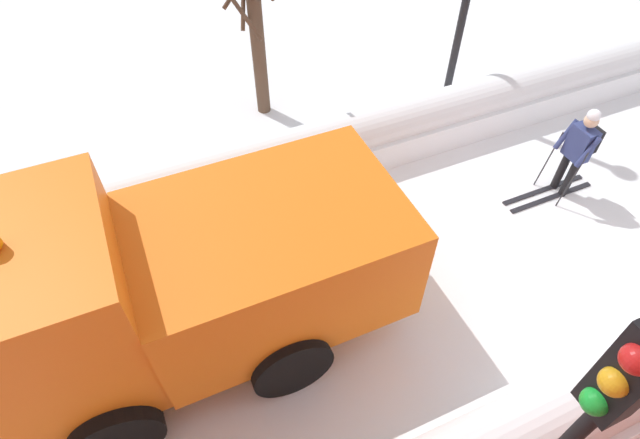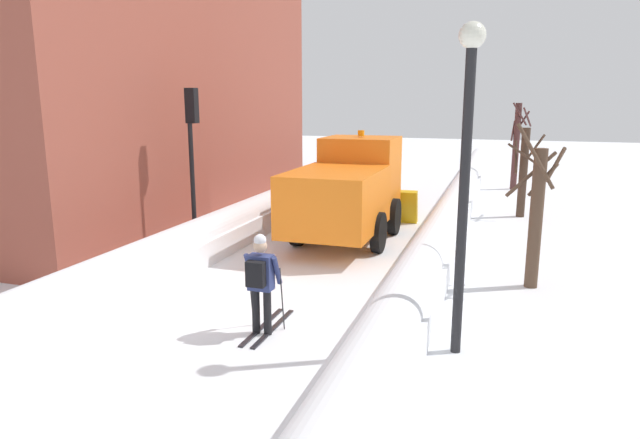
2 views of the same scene
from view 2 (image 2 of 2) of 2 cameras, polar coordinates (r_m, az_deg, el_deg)
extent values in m
plane|color=white|center=(20.34, 5.26, 0.56)|extent=(80.00, 80.00, 0.00)
cube|color=white|center=(21.09, -2.37, 1.89)|extent=(1.10, 36.00, 0.63)
cylinder|color=white|center=(21.04, -2.38, 2.73)|extent=(0.90, 34.20, 0.90)
cube|color=white|center=(19.85, 13.39, 0.86)|extent=(1.10, 36.00, 0.58)
cylinder|color=white|center=(19.80, 13.43, 1.68)|extent=(0.90, 34.20, 0.90)
cube|color=brown|center=(18.39, -29.45, 15.09)|extent=(8.70, 6.66, 10.99)
cube|color=orange|center=(15.11, 1.58, 1.97)|extent=(2.30, 3.40, 1.60)
cube|color=orange|center=(17.63, 4.11, 4.56)|extent=(2.20, 2.00, 2.30)
cube|color=black|center=(18.50, 4.86, 6.49)|extent=(1.85, 0.06, 1.01)
cube|color=gold|center=(19.11, 5.04, 1.50)|extent=(3.20, 0.46, 1.13)
cylinder|color=orange|center=(17.50, 4.17, 8.69)|extent=(0.20, 0.20, 0.18)
cylinder|color=black|center=(17.85, 0.23, 0.79)|extent=(0.25, 1.10, 1.10)
cylinder|color=black|center=(17.30, 7.50, 0.31)|extent=(0.25, 1.10, 1.10)
cylinder|color=black|center=(15.82, -2.23, -0.71)|extent=(0.25, 1.10, 1.10)
cylinder|color=black|center=(15.19, 5.93, -1.31)|extent=(0.25, 1.10, 1.10)
cylinder|color=black|center=(10.10, -6.49, -9.16)|extent=(0.14, 0.14, 0.82)
cylinder|color=black|center=(10.02, -5.33, -9.33)|extent=(0.14, 0.14, 0.82)
cube|color=navy|center=(9.82, -6.00, -5.33)|extent=(0.42, 0.26, 0.62)
cube|color=black|center=(9.63, -6.52, -5.51)|extent=(0.32, 0.16, 0.44)
sphere|color=tan|center=(9.69, -6.06, -2.68)|extent=(0.24, 0.24, 0.24)
sphere|color=silver|center=(9.66, -6.08, -2.10)|extent=(0.22, 0.22, 0.22)
cylinder|color=navy|center=(10.00, -7.14, -4.84)|extent=(0.09, 0.33, 0.56)
cylinder|color=navy|center=(9.80, -4.37, -5.15)|extent=(0.09, 0.33, 0.56)
cube|color=black|center=(10.46, -5.86, -10.71)|extent=(0.09, 1.80, 0.03)
cube|color=black|center=(10.38, -4.73, -10.88)|extent=(0.09, 1.80, 0.03)
cylinder|color=#262628|center=(10.30, -6.97, -7.62)|extent=(0.02, 0.19, 1.19)
cylinder|color=#262628|center=(10.07, -3.85, -8.03)|extent=(0.02, 0.19, 1.19)
cylinder|color=black|center=(15.33, -12.71, 3.03)|extent=(0.12, 0.12, 3.43)
cube|color=black|center=(15.27, -12.82, 11.15)|extent=(0.28, 0.24, 0.90)
sphere|color=red|center=(15.38, -12.62, 12.21)|extent=(0.18, 0.18, 0.18)
sphere|color=gold|center=(15.39, -12.57, 11.17)|extent=(0.18, 0.18, 0.18)
sphere|color=green|center=(15.39, -12.52, 10.13)|extent=(0.18, 0.18, 0.18)
cylinder|color=black|center=(9.04, 14.24, 1.09)|extent=(0.16, 0.16, 4.79)
sphere|color=silver|center=(8.92, 15.14, 17.53)|extent=(0.40, 0.40, 0.40)
cylinder|color=#4F3A2B|center=(12.98, 20.97, 0.02)|extent=(0.28, 0.28, 3.04)
cylinder|color=#4F3A2B|center=(13.17, 20.54, 4.31)|extent=(1.04, 0.57, 1.01)
cylinder|color=#4F3A2B|center=(13.02, 21.59, 3.75)|extent=(0.59, 0.34, 0.80)
cylinder|color=#4F3A2B|center=(12.50, 20.93, 6.01)|extent=(0.83, 0.45, 1.34)
cylinder|color=#4F3A2B|center=(12.92, 22.67, 5.08)|extent=(0.32, 0.92, 0.86)
cylinder|color=#3F2D22|center=(20.76, 19.84, 4.45)|extent=(0.28, 0.28, 3.09)
cylinder|color=#3F2D22|center=(20.88, 20.93, 6.81)|extent=(0.55, 1.06, 1.00)
cylinder|color=#3F2D22|center=(20.32, 19.89, 6.17)|extent=(1.09, 0.20, 0.77)
cylinder|color=#3F2D22|center=(20.67, 19.18, 5.97)|extent=(0.14, 0.85, 1.10)
cylinder|color=#472928|center=(27.11, 19.18, 6.97)|extent=(0.28, 0.28, 3.87)
cylinder|color=#472928|center=(26.87, 20.22, 9.67)|extent=(0.46, 1.19, 0.90)
cylinder|color=#472928|center=(27.10, 18.92, 8.48)|extent=(0.18, 0.56, 0.90)
cylinder|color=#472928|center=(26.82, 19.54, 10.01)|extent=(0.67, 0.27, 1.01)
cylinder|color=#472928|center=(27.22, 19.82, 9.36)|extent=(0.54, 0.73, 0.93)
camera|label=1|loc=(17.62, -10.81, 20.51)|focal=28.58mm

